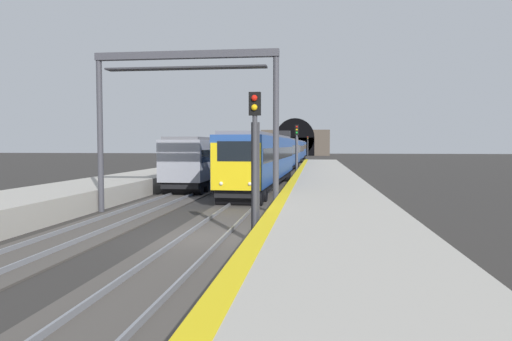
# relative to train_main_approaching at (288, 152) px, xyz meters

# --- Properties ---
(ground_plane) EXTENTS (320.00, 320.00, 0.00)m
(ground_plane) POSITION_rel_train_main_approaching_xyz_m (-50.46, -0.00, -2.31)
(ground_plane) COLOR #302D2B
(platform_right) EXTENTS (112.00, 4.70, 1.07)m
(platform_right) POSITION_rel_train_main_approaching_xyz_m (-50.46, -4.53, -1.78)
(platform_right) COLOR #ADA89E
(platform_right) RESTS_ON ground_plane
(platform_right_edge_strip) EXTENTS (112.00, 0.50, 0.01)m
(platform_right_edge_strip) POSITION_rel_train_main_approaching_xyz_m (-50.46, -2.42, -1.24)
(platform_right_edge_strip) COLOR yellow
(platform_right_edge_strip) RESTS_ON platform_right
(track_main_line) EXTENTS (160.00, 3.08, 0.21)m
(track_main_line) POSITION_rel_train_main_approaching_xyz_m (-50.46, -0.00, -2.27)
(track_main_line) COLOR #4C4742
(track_main_line) RESTS_ON ground_plane
(track_adjacent_line) EXTENTS (160.00, 3.07, 0.21)m
(track_adjacent_line) POSITION_rel_train_main_approaching_xyz_m (-50.46, 4.75, -2.27)
(track_adjacent_line) COLOR #4C4742
(track_adjacent_line) RESTS_ON ground_plane
(train_main_approaching) EXTENTS (84.84, 3.30, 4.95)m
(train_main_approaching) POSITION_rel_train_main_approaching_xyz_m (0.00, 0.00, 0.00)
(train_main_approaching) COLOR #264C99
(train_main_approaching) RESTS_ON ground_plane
(train_adjacent_platform) EXTENTS (61.67, 2.92, 3.83)m
(train_adjacent_platform) POSITION_rel_train_main_approaching_xyz_m (-6.71, 4.75, -0.12)
(train_adjacent_platform) COLOR gray
(train_adjacent_platform) RESTS_ON ground_plane
(railway_signal_near) EXTENTS (0.39, 0.38, 5.03)m
(railway_signal_near) POSITION_rel_train_main_approaching_xyz_m (-51.28, -1.87, 0.64)
(railway_signal_near) COLOR #38383D
(railway_signal_near) RESTS_ON ground_plane
(railway_signal_mid) EXTENTS (0.39, 0.38, 5.35)m
(railway_signal_mid) POSITION_rel_train_main_approaching_xyz_m (-17.70, -1.87, 0.92)
(railway_signal_mid) COLOR #4C4C54
(railway_signal_mid) RESTS_ON ground_plane
(railway_signal_far) EXTENTS (0.39, 0.38, 5.32)m
(railway_signal_far) POSITION_rel_train_main_approaching_xyz_m (46.88, -1.87, 0.79)
(railway_signal_far) COLOR #38383D
(railway_signal_far) RESTS_ON ground_plane
(overhead_signal_gantry) EXTENTS (0.70, 8.98, 7.78)m
(overhead_signal_gantry) POSITION_rel_train_main_approaching_xyz_m (-44.35, 2.38, 3.54)
(overhead_signal_gantry) COLOR #3F3F47
(overhead_signal_gantry) RESTS_ON ground_plane
(tunnel_portal) EXTENTS (2.67, 20.51, 11.48)m
(tunnel_portal) POSITION_rel_train_main_approaching_xyz_m (75.95, 2.38, 1.58)
(tunnel_portal) COLOR #51473D
(tunnel_portal) RESTS_ON ground_plane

